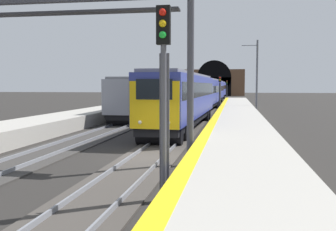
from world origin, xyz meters
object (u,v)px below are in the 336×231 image
Objects in this scene: railway_signal_far at (227,87)px; overhead_signal_gantry at (83,34)px; train_main_approaching at (209,91)px; train_adjacent_platform at (165,93)px; railway_signal_near at (164,85)px; railway_signal_mid at (220,90)px; catenary_mast_near at (257,76)px.

overhead_signal_gantry reaches higher than railway_signal_far.
train_adjacent_platform is (-8.48, 5.15, -0.09)m from train_main_approaching.
railway_signal_mid is (41.73, 0.00, -0.61)m from railway_signal_near.
railway_signal_far is at bearing -7.92° from train_adjacent_platform.
railway_signal_mid is at bearing -68.71° from train_adjacent_platform.
train_main_approaching is at bearing -2.44° from railway_signal_far.
railway_signal_far reaches higher than train_main_approaching.
train_adjacent_platform is at bearing -7.70° from railway_signal_far.
overhead_signal_gantry is (-42.31, 2.57, 3.09)m from train_main_approaching.
catenary_mast_near is (-3.95, -11.41, 2.04)m from train_adjacent_platform.
railway_signal_far is at bearing -2.96° from overhead_signal_gantry.
railway_signal_near is 0.65× the size of catenary_mast_near.
railway_signal_mid is at bearing 0.00° from railway_signal_far.
train_main_approaching is at bearing -3.48° from overhead_signal_gantry.
train_main_approaching reaches higher than train_adjacent_platform.
train_adjacent_platform is at bearing -29.54° from train_main_approaching.
railway_signal_far is (51.70, -6.99, 0.55)m from train_adjacent_platform.
railway_signal_mid is at bearing 33.43° from catenary_mast_near.
overhead_signal_gantry is (-36.58, 4.42, 2.79)m from railway_signal_mid.
railway_signal_near reaches higher than railway_signal_far.
overhead_signal_gantry reaches higher than train_adjacent_platform.
overhead_signal_gantry reaches higher than railway_signal_near.
railway_signal_near reaches higher than train_adjacent_platform.
railway_signal_far is at bearing -180.00° from railway_signal_mid.
catenary_mast_near is at bearing -109.29° from train_adjacent_platform.
catenary_mast_near is at bearing 172.81° from railway_signal_near.
train_main_approaching is 6.03m from railway_signal_mid.
train_adjacent_platform is 34.08m from overhead_signal_gantry.
catenary_mast_near is (-12.43, -6.27, 1.95)m from train_main_approaching.
railway_signal_near is at bearing 0.00° from railway_signal_mid.
railway_signal_near is (-38.97, -6.99, 1.00)m from train_adjacent_platform.
railway_signal_far is 55.84m from catenary_mast_near.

